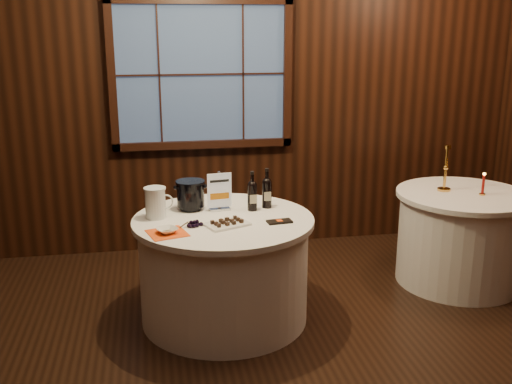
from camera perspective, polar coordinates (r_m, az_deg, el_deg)
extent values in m
cube|color=black|center=(5.53, -5.20, 9.58)|extent=(6.00, 0.02, 3.00)
cube|color=#3D527F|center=(5.49, -5.21, 11.11)|extent=(1.50, 0.01, 1.20)
cylinder|color=white|center=(4.36, -3.06, -7.54)|extent=(1.20, 1.20, 0.73)
cylinder|color=white|center=(4.22, -3.13, -2.73)|extent=(1.28, 1.28, 0.04)
cylinder|color=white|center=(5.23, 18.84, -4.35)|extent=(1.00, 1.00, 0.73)
cylinder|color=white|center=(5.12, 19.22, -0.29)|extent=(1.08, 1.08, 0.04)
cube|color=#B7B7BE|center=(4.40, -3.51, -1.62)|extent=(0.16, 0.10, 0.02)
cube|color=#B7B7BE|center=(4.36, -3.54, 0.20)|extent=(0.02, 0.02, 0.27)
cube|color=silver|center=(4.34, -3.52, 0.16)|extent=(0.18, 0.03, 0.25)
cylinder|color=black|center=(4.36, -0.36, -0.57)|extent=(0.07, 0.07, 0.19)
sphere|color=black|center=(4.33, -0.36, 0.62)|extent=(0.07, 0.07, 0.07)
cylinder|color=black|center=(4.32, -0.37, 1.29)|extent=(0.03, 0.03, 0.08)
cylinder|color=black|center=(4.31, -0.37, 1.83)|extent=(0.03, 0.03, 0.02)
cube|color=beige|center=(4.32, -0.28, -0.70)|extent=(0.05, 0.01, 0.07)
cylinder|color=black|center=(4.42, 1.04, -0.29)|extent=(0.07, 0.07, 0.19)
sphere|color=black|center=(4.40, 1.04, 0.91)|extent=(0.07, 0.07, 0.07)
cylinder|color=black|center=(4.38, 1.05, 1.57)|extent=(0.03, 0.03, 0.09)
cylinder|color=black|center=(4.37, 1.05, 2.12)|extent=(0.03, 0.03, 0.02)
cube|color=beige|center=(4.39, 1.13, -0.42)|extent=(0.05, 0.00, 0.07)
cylinder|color=black|center=(4.42, -6.22, -1.49)|extent=(0.15, 0.15, 0.03)
cylinder|color=black|center=(4.39, -6.25, -0.25)|extent=(0.20, 0.20, 0.17)
cylinder|color=black|center=(4.37, -6.29, 0.95)|extent=(0.21, 0.21, 0.02)
cube|color=white|center=(4.06, -2.78, -3.08)|extent=(0.33, 0.28, 0.02)
cube|color=black|center=(4.12, 2.25, -2.83)|extent=(0.18, 0.10, 0.01)
cylinder|color=#3B2B15|center=(4.04, -6.88, -3.09)|extent=(0.07, 0.02, 0.03)
cylinder|color=white|center=(4.24, -9.56, -1.09)|extent=(0.14, 0.14, 0.21)
cylinder|color=white|center=(4.21, -9.63, 0.34)|extent=(0.15, 0.15, 0.01)
torus|color=white|center=(4.24, -8.58, -0.91)|extent=(0.11, 0.01, 0.11)
cube|color=#F65014|center=(3.95, -8.45, -3.90)|extent=(0.29, 0.29, 0.00)
imported|color=white|center=(3.94, -8.46, -3.64)|extent=(0.18, 0.18, 0.03)
cylinder|color=gold|center=(5.13, 17.46, 0.24)|extent=(0.11, 0.11, 0.02)
cylinder|color=gold|center=(5.09, 17.62, 2.13)|extent=(0.02, 0.02, 0.33)
cylinder|color=gold|center=(5.05, 17.78, 4.11)|extent=(0.05, 0.05, 0.03)
cylinder|color=gold|center=(5.10, 20.74, -0.20)|extent=(0.05, 0.05, 0.01)
cylinder|color=#9B120B|center=(5.08, 20.83, 0.67)|extent=(0.02, 0.02, 0.15)
sphere|color=#FFB23F|center=(5.06, 20.92, 1.61)|extent=(0.02, 0.02, 0.02)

